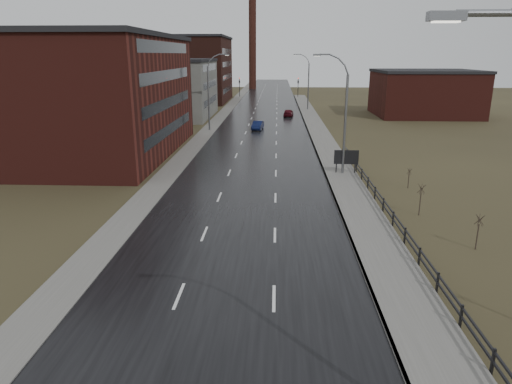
# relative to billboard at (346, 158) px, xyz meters

# --- Properties ---
(road) EXTENTS (14.00, 300.00, 0.06)m
(road) POSITION_rel_billboard_xyz_m (-9.10, 23.92, -1.63)
(road) COLOR black
(road) RESTS_ON ground
(sidewalk_right) EXTENTS (3.20, 180.00, 0.18)m
(sidewalk_right) POSITION_rel_billboard_xyz_m (-0.50, -1.08, -1.57)
(sidewalk_right) COLOR #595651
(sidewalk_right) RESTS_ON ground
(curb_right) EXTENTS (0.16, 180.00, 0.18)m
(curb_right) POSITION_rel_billboard_xyz_m (-2.02, -1.08, -1.57)
(curb_right) COLOR slate
(curb_right) RESTS_ON ground
(sidewalk_left) EXTENTS (2.40, 260.00, 0.12)m
(sidewalk_left) POSITION_rel_billboard_xyz_m (-17.30, 23.92, -1.60)
(sidewalk_left) COLOR #595651
(sidewalk_left) RESTS_ON ground
(warehouse_near) EXTENTS (22.44, 28.56, 13.50)m
(warehouse_near) POSITION_rel_billboard_xyz_m (-30.09, 8.92, 5.10)
(warehouse_near) COLOR #471914
(warehouse_near) RESTS_ON ground
(warehouse_mid) EXTENTS (16.32, 20.40, 10.50)m
(warehouse_mid) POSITION_rel_billboard_xyz_m (-27.09, 41.92, 3.60)
(warehouse_mid) COLOR slate
(warehouse_mid) RESTS_ON ground
(warehouse_far) EXTENTS (26.52, 24.48, 15.50)m
(warehouse_far) POSITION_rel_billboard_xyz_m (-32.09, 71.92, 6.10)
(warehouse_far) COLOR #331611
(warehouse_far) RESTS_ON ground
(building_right) EXTENTS (18.36, 16.32, 8.50)m
(building_right) POSITION_rel_billboard_xyz_m (21.20, 45.92, 2.60)
(building_right) COLOR #471914
(building_right) RESTS_ON ground
(smokestack) EXTENTS (2.70, 2.70, 30.70)m
(smokestack) POSITION_rel_billboard_xyz_m (-15.10, 113.92, 13.84)
(smokestack) COLOR #331611
(smokestack) RESTS_ON ground
(streetlight_right_mid) EXTENTS (3.36, 0.28, 11.35)m
(streetlight_right_mid) POSITION_rel_billboard_xyz_m (-0.60, -0.08, 4.18)
(streetlight_right_mid) COLOR slate
(streetlight_right_mid) RESTS_ON ground
(streetlight_left) EXTENTS (3.36, 0.28, 11.35)m
(streetlight_left) POSITION_rel_billboard_xyz_m (-16.80, 25.92, 4.18)
(streetlight_left) COLOR slate
(streetlight_left) RESTS_ON ground
(streetlight_right_far) EXTENTS (3.36, 0.28, 11.35)m
(streetlight_right_far) POSITION_rel_billboard_xyz_m (-0.60, 53.92, 4.18)
(streetlight_right_far) COLOR slate
(streetlight_right_far) RESTS_ON ground
(guardrail) EXTENTS (0.10, 53.05, 1.10)m
(guardrail) POSITION_rel_billboard_xyz_m (1.20, -17.77, -0.95)
(guardrail) COLOR black
(guardrail) RESTS_ON ground
(shrub_d) EXTENTS (0.53, 0.55, 2.21)m
(shrub_d) POSITION_rel_billboard_xyz_m (5.29, -17.68, -0.49)
(shrub_d) COLOR #382D23
(shrub_d) RESTS_ON ground
(shrub_e) EXTENTS (0.56, 0.59, 2.35)m
(shrub_e) POSITION_rel_billboard_xyz_m (3.69, -11.66, -0.41)
(shrub_e) COLOR #382D23
(shrub_e) RESTS_ON ground
(shrub_f) EXTENTS (0.43, 0.45, 1.79)m
(shrub_f) POSITION_rel_billboard_xyz_m (4.81, -4.57, -0.71)
(shrub_f) COLOR #382D23
(shrub_f) RESTS_ON ground
(billboard) EXTENTS (2.36, 0.17, 2.42)m
(billboard) POSITION_rel_billboard_xyz_m (0.00, 0.00, 0.00)
(billboard) COLOR black
(billboard) RESTS_ON ground
(traffic_light_left) EXTENTS (0.58, 2.73, 5.30)m
(traffic_light_left) POSITION_rel_billboard_xyz_m (-17.10, 83.92, 2.94)
(traffic_light_left) COLOR black
(traffic_light_left) RESTS_ON ground
(traffic_light_right) EXTENTS (0.58, 2.73, 5.30)m
(traffic_light_right) POSITION_rel_billboard_xyz_m (-1.10, 83.92, 2.94)
(traffic_light_right) COLOR black
(traffic_light_right) RESTS_ON ground
(car_near) EXTENTS (1.90, 4.16, 1.32)m
(car_near) POSITION_rel_billboard_xyz_m (-9.72, 26.96, -1.00)
(car_near) COLOR #0B133A
(car_near) RESTS_ON ground
(car_far) EXTENTS (2.14, 4.34, 1.42)m
(car_far) POSITION_rel_billboard_xyz_m (-4.59, 42.85, -0.95)
(car_far) COLOR #460B14
(car_far) RESTS_ON ground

